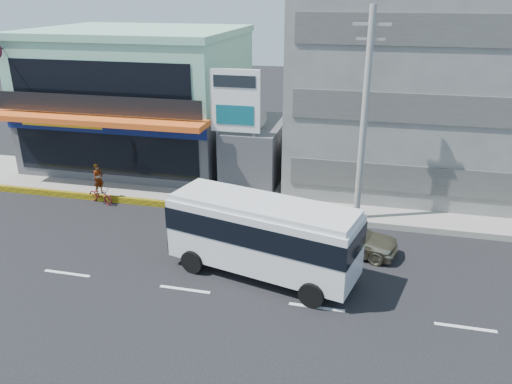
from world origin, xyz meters
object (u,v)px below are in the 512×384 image
minibus (263,232)px  sedan (348,236)px  shop_building (142,101)px  billboard (235,108)px  motorcycle_rider (100,190)px  utility_pole_near (364,119)px  concrete_building (445,59)px  satellite_dish (253,126)px

minibus → sedan: bearing=40.3°
shop_building → billboard: bearing=-32.3°
billboard → motorcycle_rider: size_ratio=3.16×
minibus → sedan: size_ratio=1.85×
shop_building → minibus: (10.61, -12.16, -2.14)m
utility_pole_near → motorcycle_rider: 14.05m
utility_pole_near → shop_building: bearing=154.9°
sedan → motorcycle_rider: size_ratio=1.94×
shop_building → motorcycle_rider: size_ratio=5.69×
concrete_building → sedan: 12.97m
concrete_building → billboard: (-10.50, -5.80, -2.07)m
satellite_dish → billboard: 2.31m
satellite_dish → utility_pole_near: utility_pole_near is taller
concrete_building → motorcycle_rider: (-17.32, -8.20, -6.28)m
shop_building → satellite_dish: size_ratio=8.27×
billboard → satellite_dish: bearing=74.5°
shop_building → sedan: 17.04m
concrete_building → minibus: (-7.39, -13.21, -5.14)m
utility_pole_near → minibus: size_ratio=1.28×
shop_building → utility_pole_near: utility_pole_near is taller
shop_building → sedan: shop_building is taller
billboard → shop_building: bearing=147.7°
shop_building → sedan: (13.77, -9.48, -3.28)m
utility_pole_near → sedan: size_ratio=2.37×
concrete_building → minibus: 15.99m
utility_pole_near → billboard: bearing=164.5°
satellite_dish → sedan: 9.18m
billboard → utility_pole_near: utility_pole_near is taller
shop_building → concrete_building: size_ratio=0.77×
concrete_building → utility_pole_near: size_ratio=1.60×
sedan → satellite_dish: bearing=51.6°
concrete_building → satellite_dish: concrete_building is taller
sedan → minibus: bearing=140.5°
satellite_dish → utility_pole_near: size_ratio=0.15×
concrete_building → billboard: bearing=-151.1°
utility_pole_near → motorcycle_rider: utility_pole_near is taller
satellite_dish → billboard: (-0.50, -1.80, 1.35)m
concrete_building → minibus: bearing=-119.2°
satellite_dish → billboard: billboard is taller
sedan → billboard: bearing=63.1°
billboard → utility_pole_near: 6.75m
concrete_building → minibus: size_ratio=2.05×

